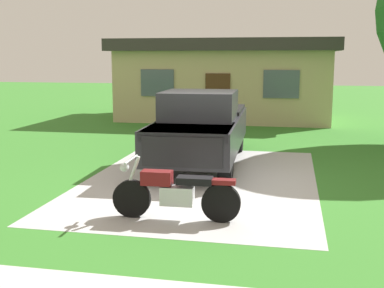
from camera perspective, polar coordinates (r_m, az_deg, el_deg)
name	(u,v)px	position (r m, az deg, el deg)	size (l,w,h in m)	color
ground_plane	(201,180)	(11.19, 1.07, -4.17)	(80.00, 80.00, 0.00)	#367A29
driveway_pad	(201,180)	(11.19, 1.07, -4.16)	(5.09, 7.47, 0.01)	#B6B6B6
motorcycle	(175,193)	(8.41, -2.01, -5.64)	(2.21, 0.70, 1.09)	black
pickup_truck	(202,126)	(12.94, 1.15, 2.06)	(2.19, 5.69, 1.90)	black
neighbor_house	(226,79)	(22.52, 3.96, 7.55)	(9.60, 5.60, 3.50)	tan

